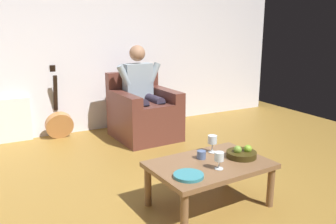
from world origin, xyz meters
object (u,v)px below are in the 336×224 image
(wine_glass_near, at_px, (219,158))
(decorative_dish, at_px, (189,176))
(fruit_bowl, at_px, (242,153))
(wine_glass_far, at_px, (212,141))
(armchair, at_px, (144,114))
(guitar, at_px, (59,122))
(coffee_table, at_px, (210,169))
(candle_jar, at_px, (201,155))
(person_seated, at_px, (142,89))

(wine_glass_near, height_order, decorative_dish, wine_glass_near)
(wine_glass_near, xyz_separation_m, decorative_dish, (0.29, 0.02, -0.08))
(fruit_bowl, relative_size, decorative_dish, 1.12)
(wine_glass_far, xyz_separation_m, decorative_dish, (0.46, 0.35, -0.10))
(armchair, distance_m, guitar, 1.14)
(coffee_table, bearing_deg, wine_glass_far, -128.94)
(coffee_table, distance_m, fruit_bowl, 0.33)
(fruit_bowl, bearing_deg, decorative_dish, 12.51)
(armchair, xyz_separation_m, fruit_bowl, (-0.03, 2.00, 0.10))
(wine_glass_near, bearing_deg, decorative_dish, 3.57)
(coffee_table, relative_size, wine_glass_near, 7.18)
(wine_glass_near, bearing_deg, armchair, -98.03)
(guitar, height_order, decorative_dish, guitar)
(coffee_table, distance_m, wine_glass_far, 0.30)
(armchair, bearing_deg, decorative_dish, 71.63)
(wine_glass_far, height_order, candle_jar, wine_glass_far)
(armchair, xyz_separation_m, coffee_table, (0.29, 1.98, 0.02))
(armchair, xyz_separation_m, guitar, (1.02, -0.50, -0.10))
(person_seated, height_order, wine_glass_near, person_seated)
(coffee_table, xyz_separation_m, candle_jar, (0.01, -0.11, 0.09))
(decorative_dish, distance_m, candle_jar, 0.40)
(decorative_dish, relative_size, candle_jar, 3.00)
(coffee_table, height_order, candle_jar, candle_jar)
(armchair, height_order, person_seated, person_seated)
(wine_glass_near, xyz_separation_m, fruit_bowl, (-0.33, -0.12, -0.06))
(decorative_dish, bearing_deg, coffee_table, -152.49)
(wine_glass_far, bearing_deg, fruit_bowl, 126.00)
(candle_jar, bearing_deg, wine_glass_far, -153.77)
(wine_glass_near, height_order, candle_jar, wine_glass_near)
(wine_glass_far, distance_m, fruit_bowl, 0.28)
(armchair, height_order, wine_glass_near, armchair)
(guitar, distance_m, wine_glass_far, 2.47)
(person_seated, relative_size, candle_jar, 16.05)
(guitar, xyz_separation_m, fruit_bowl, (-1.05, 2.50, 0.20))
(person_seated, bearing_deg, wine_glass_far, 82.98)
(person_seated, relative_size, coffee_table, 1.22)
(decorative_dish, bearing_deg, wine_glass_far, -142.48)
(wine_glass_near, bearing_deg, candle_jar, -90.11)
(guitar, height_order, fruit_bowl, guitar)
(coffee_table, distance_m, candle_jar, 0.14)
(armchair, distance_m, wine_glass_near, 2.15)
(person_seated, distance_m, coffee_table, 2.06)
(armchair, bearing_deg, coffee_table, 78.74)
(candle_jar, bearing_deg, coffee_table, 94.99)
(armchair, distance_m, candle_jar, 1.90)
(armchair, height_order, wine_glass_far, armchair)
(person_seated, relative_size, wine_glass_far, 7.83)
(fruit_bowl, distance_m, candle_jar, 0.35)
(armchair, height_order, candle_jar, armchair)
(person_seated, bearing_deg, decorative_dish, 71.88)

